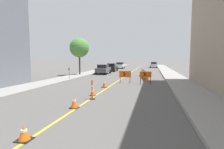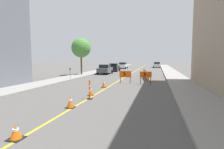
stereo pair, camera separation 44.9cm
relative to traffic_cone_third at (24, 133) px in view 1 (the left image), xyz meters
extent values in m
cube|color=gold|center=(0.10, 28.08, -0.23)|extent=(0.12, 74.41, 0.01)
cube|color=gray|center=(-6.63, 28.08, -0.15)|extent=(2.70, 74.41, 0.18)
cube|color=gray|center=(6.84, 28.08, -0.15)|extent=(2.70, 74.41, 0.18)
cube|color=black|center=(0.00, 0.00, -0.22)|extent=(0.46, 0.46, 0.03)
cone|color=orange|center=(0.00, 0.00, 0.02)|extent=(0.37, 0.37, 0.46)
cylinder|color=white|center=(0.00, 0.00, 0.07)|extent=(0.19, 0.19, 0.07)
cube|color=black|center=(-0.02, 3.71, -0.22)|extent=(0.45, 0.45, 0.03)
cone|color=orange|center=(-0.02, 3.71, 0.09)|extent=(0.36, 0.36, 0.59)
cylinder|color=white|center=(-0.02, 3.71, 0.16)|extent=(0.19, 0.19, 0.09)
cube|color=black|center=(-0.09, 6.81, -0.22)|extent=(0.38, 0.38, 0.03)
cone|color=orange|center=(-0.09, 6.81, 0.12)|extent=(0.30, 0.30, 0.67)
cylinder|color=white|center=(-0.09, 6.81, 0.20)|extent=(0.16, 0.16, 0.11)
cube|color=black|center=(-0.21, 10.35, -0.22)|extent=(0.46, 0.46, 0.03)
cone|color=orange|center=(-0.21, 10.35, 0.13)|extent=(0.37, 0.37, 0.67)
cylinder|color=white|center=(-0.21, 10.35, 0.21)|extent=(0.19, 0.19, 0.11)
cube|color=black|center=(0.24, 5.80, -0.22)|extent=(0.33, 0.33, 0.04)
cylinder|color=#EF560C|center=(0.24, 5.80, 0.36)|extent=(0.10, 0.10, 1.12)
cylinder|color=white|center=(0.24, 5.80, 0.30)|extent=(0.11, 0.11, 0.11)
cylinder|color=white|center=(0.24, 5.80, 0.61)|extent=(0.11, 0.11, 0.11)
sphere|color=#EF560C|center=(0.24, 5.80, 0.95)|extent=(0.11, 0.11, 0.11)
cube|color=#EF560C|center=(1.18, 13.46, 0.71)|extent=(1.23, 0.17, 0.66)
cube|color=black|center=(1.09, 13.42, 0.81)|extent=(0.32, 0.05, 0.32)
cube|color=black|center=(1.09, 13.42, 0.62)|extent=(0.32, 0.05, 0.32)
cylinder|color=black|center=(0.66, 13.46, 0.07)|extent=(0.06, 0.06, 0.63)
cylinder|color=black|center=(1.70, 13.46, 0.07)|extent=(0.06, 0.06, 0.63)
cube|color=#EF560C|center=(3.31, 12.94, 0.78)|extent=(1.14, 0.15, 0.57)
cube|color=black|center=(3.22, 12.89, 0.86)|extent=(0.29, 0.04, 0.28)
cube|color=black|center=(3.22, 12.89, 0.70)|extent=(0.29, 0.04, 0.28)
cylinder|color=black|center=(2.82, 12.94, 0.13)|extent=(0.06, 0.06, 0.73)
cylinder|color=black|center=(3.79, 12.94, 0.13)|extent=(0.06, 0.06, 0.73)
cube|color=#EF560C|center=(2.96, 18.84, 0.29)|extent=(1.18, 7.90, 1.05)
cylinder|color=#262626|center=(3.53, 14.89, 0.29)|extent=(0.05, 0.05, 1.05)
cylinder|color=#262626|center=(2.38, 22.78, 0.29)|extent=(0.05, 0.05, 1.05)
cube|color=#474C51|center=(-4.03, 23.54, 0.44)|extent=(2.01, 4.39, 0.72)
cube|color=black|center=(-4.03, 23.33, 1.08)|extent=(1.63, 2.01, 0.55)
cylinder|color=black|center=(-4.89, 24.88, 0.08)|extent=(0.25, 0.65, 0.64)
cylinder|color=black|center=(-3.18, 24.88, 0.08)|extent=(0.25, 0.65, 0.64)
cylinder|color=black|center=(-4.89, 22.21, 0.08)|extent=(0.25, 0.65, 0.64)
cylinder|color=black|center=(-3.18, 22.21, 0.08)|extent=(0.25, 0.65, 0.64)
cube|color=black|center=(-4.06, 30.02, 0.44)|extent=(2.05, 4.40, 0.72)
cube|color=black|center=(-4.06, 29.80, 1.08)|extent=(1.64, 2.02, 0.55)
cylinder|color=black|center=(-4.91, 31.35, 0.08)|extent=(0.26, 0.65, 0.64)
cylinder|color=black|center=(-3.20, 31.35, 0.08)|extent=(0.26, 0.65, 0.64)
cylinder|color=black|center=(-4.91, 28.68, 0.08)|extent=(0.26, 0.65, 0.64)
cylinder|color=black|center=(-3.20, 28.68, 0.08)|extent=(0.26, 0.65, 0.64)
cube|color=silver|center=(-4.06, 39.74, 0.44)|extent=(1.97, 4.37, 0.72)
cube|color=black|center=(-4.06, 39.52, 1.08)|extent=(1.60, 1.99, 0.55)
cylinder|color=black|center=(-4.92, 41.07, 0.08)|extent=(0.24, 0.65, 0.64)
cylinder|color=black|center=(-3.21, 41.07, 0.08)|extent=(0.24, 0.65, 0.64)
cylinder|color=black|center=(-4.92, 38.40, 0.08)|extent=(0.24, 0.65, 0.64)
cylinder|color=black|center=(-3.21, 38.40, 0.08)|extent=(0.24, 0.65, 0.64)
cube|color=#B7B7BC|center=(4.35, 45.95, 0.44)|extent=(1.99, 4.38, 0.72)
cube|color=black|center=(4.35, 45.73, 1.08)|extent=(1.61, 2.00, 0.55)
cylinder|color=black|center=(3.50, 47.28, 0.08)|extent=(0.25, 0.65, 0.64)
cylinder|color=black|center=(5.21, 47.28, 0.08)|extent=(0.25, 0.65, 0.64)
cylinder|color=black|center=(3.50, 44.61, 0.08)|extent=(0.25, 0.65, 0.64)
cylinder|color=black|center=(5.21, 44.61, 0.08)|extent=(0.25, 0.65, 0.64)
cylinder|color=#4C4C51|center=(-5.63, 14.33, 0.47)|extent=(0.05, 0.05, 1.05)
cube|color=#33383D|center=(-5.63, 14.33, 1.10)|extent=(0.12, 0.10, 0.22)
sphere|color=#33383D|center=(-5.63, 14.33, 1.21)|extent=(0.11, 0.11, 0.11)
cylinder|color=#4C3823|center=(-6.76, 20.06, 1.40)|extent=(0.24, 0.24, 2.92)
sphere|color=#478438|center=(-6.76, 20.06, 3.95)|extent=(2.89, 2.89, 2.89)
camera|label=1|loc=(3.91, -4.58, 2.36)|focal=28.00mm
camera|label=2|loc=(4.35, -4.47, 2.36)|focal=28.00mm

